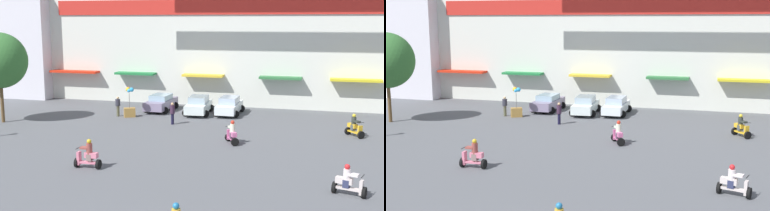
{
  "view_description": "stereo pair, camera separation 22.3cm",
  "coord_description": "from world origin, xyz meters",
  "views": [
    {
      "loc": [
        7.26,
        -13.04,
        7.76
      ],
      "look_at": [
        -0.62,
        15.49,
        2.56
      ],
      "focal_mm": 45.11,
      "sensor_mm": 36.0,
      "label": 1
    },
    {
      "loc": [
        7.47,
        -12.98,
        7.76
      ],
      "look_at": [
        -0.62,
        15.49,
        2.56
      ],
      "focal_mm": 45.11,
      "sensor_mm": 36.0,
      "label": 2
    }
  ],
  "objects": [
    {
      "name": "parked_car_0",
      "position": [
        -6.43,
        26.32,
        0.74
      ],
      "size": [
        2.39,
        4.35,
        1.44
      ],
      "color": "gray",
      "rests_on": "ground"
    },
    {
      "name": "scooter_rider_1",
      "position": [
        1.73,
        16.58,
        0.63
      ],
      "size": [
        1.15,
        1.53,
        1.55
      ],
      "color": "black",
      "rests_on": "ground"
    },
    {
      "name": "scooter_rider_2",
      "position": [
        8.54,
        8.82,
        0.6
      ],
      "size": [
        1.56,
        0.93,
        1.45
      ],
      "color": "black",
      "rests_on": "ground"
    },
    {
      "name": "plaza_tree_0",
      "position": [
        -16.68,
        18.44,
        4.79
      ],
      "size": [
        4.4,
        3.8,
        6.93
      ],
      "color": "brown",
      "rests_on": "ground"
    },
    {
      "name": "balloon_vendor_cart",
      "position": [
        -8.0,
        23.0,
        0.96
      ],
      "size": [
        1.08,
        0.96,
        2.47
      ],
      "color": "olive",
      "rests_on": "ground"
    },
    {
      "name": "scooter_rider_5",
      "position": [
        -4.7,
        9.39,
        0.67
      ],
      "size": [
        1.4,
        0.53,
        1.61
      ],
      "color": "black",
      "rests_on": "ground"
    },
    {
      "name": "scooter_rider_6",
      "position": [
        9.39,
        20.69,
        0.65
      ],
      "size": [
        1.28,
        1.46,
        1.56
      ],
      "color": "black",
      "rests_on": "ground"
    },
    {
      "name": "pedestrian_0",
      "position": [
        -3.74,
        21.18,
        0.95
      ],
      "size": [
        0.44,
        0.44,
        1.68
      ],
      "color": "black",
      "rests_on": "ground"
    },
    {
      "name": "flank_building_left",
      "position": [
        -26.24,
        32.99,
        5.39
      ],
      "size": [
        13.9,
        9.12,
        10.78
      ],
      "color": "silver",
      "rests_on": "ground"
    },
    {
      "name": "ground_plane",
      "position": [
        0.0,
        13.0,
        0.0
      ],
      "size": [
        128.0,
        128.0,
        0.0
      ],
      "primitive_type": "plane",
      "color": "#53555A"
    },
    {
      "name": "parked_car_1",
      "position": [
        -2.87,
        25.73,
        0.77
      ],
      "size": [
        2.43,
        4.42,
        1.53
      ],
      "color": "silver",
      "rests_on": "ground"
    },
    {
      "name": "parked_car_2",
      "position": [
        -0.34,
        26.27,
        0.75
      ],
      "size": [
        2.23,
        4.38,
        1.49
      ],
      "color": "silver",
      "rests_on": "ground"
    },
    {
      "name": "colonial_building",
      "position": [
        -0.0,
        36.68,
        9.08
      ],
      "size": [
        39.55,
        18.36,
        21.26
      ],
      "color": "silver",
      "rests_on": "ground"
    },
    {
      "name": "pedestrian_2",
      "position": [
        -9.04,
        23.0,
        0.92
      ],
      "size": [
        0.47,
        0.47,
        1.64
      ],
      "color": "#4F5039",
      "rests_on": "ground"
    }
  ]
}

